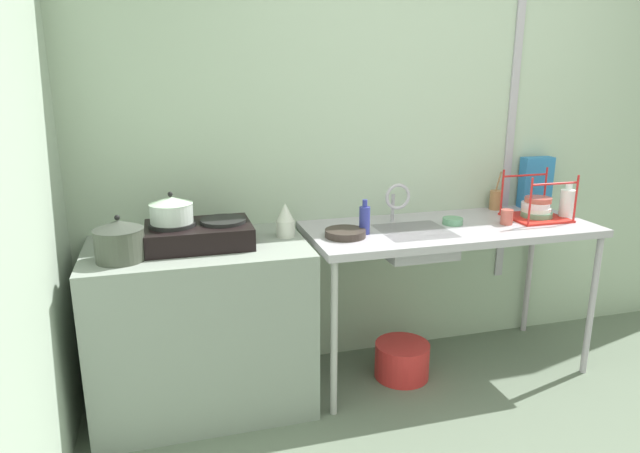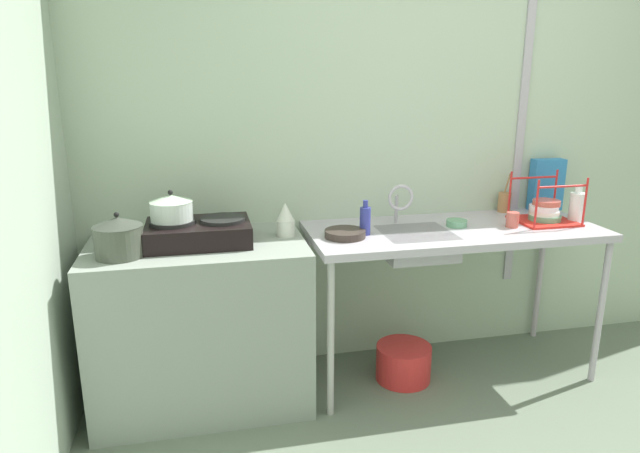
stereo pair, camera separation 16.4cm
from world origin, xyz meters
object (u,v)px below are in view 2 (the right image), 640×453
object	(u,v)px
sink_basin	(416,244)
pot_beside_stove	(119,237)
stove	(198,232)
dish_rack	(545,212)
faucet	(400,199)
bottle_by_rack	(577,207)
bottle_by_sink	(365,220)
cup_by_rack	(512,220)
cereal_box	(546,185)
frying_pan	(345,234)
utensil_jar	(504,202)
small_bowl_on_drainboard	(457,223)
percolator	(285,220)
pot_on_left_burner	(171,207)
bucket_on_floor	(403,362)

from	to	relation	value
sink_basin	pot_beside_stove	bearing A→B (deg)	-176.48
stove	dish_rack	world-z (taller)	dish_rack
faucet	bottle_by_rack	distance (m)	1.01
faucet	bottle_by_sink	xyz separation A→B (m)	(-0.24, -0.14, -0.07)
cup_by_rack	sink_basin	bearing A→B (deg)	178.29
cereal_box	sink_basin	bearing A→B (deg)	-160.15
stove	frying_pan	xyz separation A→B (m)	(0.73, -0.05, -0.04)
pot_beside_stove	bottle_by_rack	distance (m)	2.44
pot_beside_stove	utensil_jar	distance (m)	2.20
faucet	dish_rack	size ratio (longest dim) A/B	0.74
faucet	bottle_by_rack	bearing A→B (deg)	-8.27
pot_beside_stove	small_bowl_on_drainboard	distance (m)	1.75
faucet	bottle_by_sink	size ratio (longest dim) A/B	1.27
sink_basin	faucet	distance (m)	0.26
sink_basin	cereal_box	distance (m)	1.03
sink_basin	bottle_by_rack	world-z (taller)	bottle_by_rack
percolator	sink_basin	bearing A→B (deg)	-6.70
percolator	small_bowl_on_drainboard	distance (m)	0.95
frying_pan	cereal_box	bearing A→B (deg)	13.22
pot_on_left_burner	utensil_jar	xyz separation A→B (m)	(1.93, 0.27, -0.13)
pot_on_left_burner	dish_rack	world-z (taller)	pot_on_left_burner
percolator	cup_by_rack	distance (m)	1.24
frying_pan	cereal_box	size ratio (longest dim) A/B	0.68
pot_beside_stove	percolator	distance (m)	0.81
bottle_by_rack	cup_by_rack	bearing A→B (deg)	-176.24
bottle_by_rack	faucet	bearing A→B (deg)	171.73
pot_on_left_burner	small_bowl_on_drainboard	world-z (taller)	pot_on_left_burner
pot_beside_stove	cereal_box	bearing A→B (deg)	9.34
dish_rack	cup_by_rack	size ratio (longest dim) A/B	3.74
percolator	cereal_box	size ratio (longest dim) A/B	0.56
sink_basin	bucket_on_floor	distance (m)	0.70
pot_beside_stove	cup_by_rack	distance (m)	2.03
utensil_jar	frying_pan	bearing A→B (deg)	-163.50
stove	sink_basin	xyz separation A→B (m)	(1.12, -0.04, -0.12)
bottle_by_sink	bucket_on_floor	world-z (taller)	bottle_by_sink
utensil_jar	bucket_on_floor	size ratio (longest dim) A/B	0.76
pot_beside_stove	bottle_by_rack	size ratio (longest dim) A/B	1.07
percolator	pot_on_left_burner	bearing A→B (deg)	-176.26
cup_by_rack	bottle_by_rack	distance (m)	0.41
percolator	cereal_box	world-z (taller)	cereal_box
frying_pan	bottle_by_sink	world-z (taller)	bottle_by_sink
frying_pan	bucket_on_floor	size ratio (longest dim) A/B	0.69
small_bowl_on_drainboard	cereal_box	xyz separation A→B (m)	(0.70, 0.24, 0.14)
frying_pan	bottle_by_sink	distance (m)	0.13
pot_beside_stove	utensil_jar	size ratio (longest dim) A/B	0.95
bottle_by_rack	dish_rack	bearing A→B (deg)	168.29
cup_by_rack	cereal_box	xyz separation A→B (m)	(0.41, 0.33, 0.11)
bottle_by_rack	cereal_box	distance (m)	0.31
percolator	small_bowl_on_drainboard	bearing A→B (deg)	-0.96
sink_basin	cup_by_rack	distance (m)	0.56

